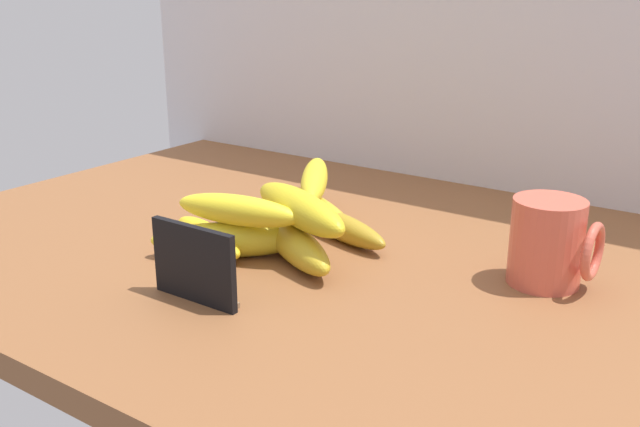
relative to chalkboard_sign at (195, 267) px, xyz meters
The scene contains 11 objects.
counter_top 20.40cm from the chalkboard_sign, 87.12° to the left, with size 110.00×76.00×3.00cm, color brown.
chalkboard_sign is the anchor object (origin of this frame).
coffee_mug 38.54cm from the chalkboard_sign, 41.51° to the left, with size 9.49×7.99×9.74cm.
banana_0 24.53cm from the chalkboard_sign, 84.91° to the left, with size 17.68×3.47×3.47cm, color #A58422.
banana_1 12.93cm from the chalkboard_sign, 115.59° to the left, with size 19.07×4.34×4.34cm, color yellow.
banana_2 15.19cm from the chalkboard_sign, 82.98° to the left, with size 18.50×4.26×4.26cm, color gold.
banana_3 28.04cm from the chalkboard_sign, 99.25° to the left, with size 20.51×4.03×4.03cm, color gold.
banana_4 15.04cm from the chalkboard_sign, 128.46° to the left, with size 15.49×3.40×3.40cm, color yellow.
banana_5 29.44cm from the chalkboard_sign, 100.05° to the left, with size 20.28×3.58×3.58cm, color yellow.
banana_6 12.61cm from the chalkboard_sign, 109.50° to the left, with size 16.24×3.68×3.68cm, color yellow.
banana_7 16.05cm from the chalkboard_sign, 82.62° to the left, with size 19.22×4.39×4.39cm, color gold.
Camera 1 is at (49.65, -69.45, 35.91)cm, focal length 40.62 mm.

